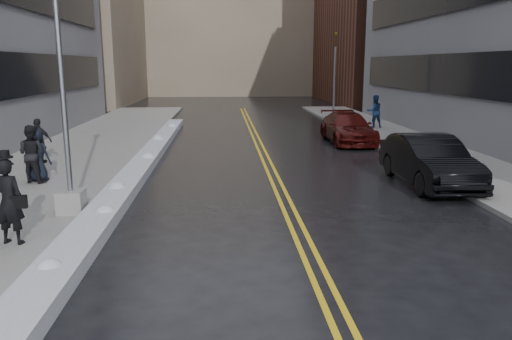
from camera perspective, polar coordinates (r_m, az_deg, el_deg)
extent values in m
plane|color=black|center=(11.62, -7.08, -8.11)|extent=(160.00, 160.00, 0.00)
cube|color=gray|center=(22.21, -20.61, 1.10)|extent=(5.50, 50.00, 0.15)
cube|color=gray|center=(23.20, 19.91, 1.59)|extent=(4.00, 50.00, 0.15)
cube|color=gold|center=(21.33, 0.71, 1.26)|extent=(0.12, 50.00, 0.01)
cube|color=gold|center=(21.36, 1.51, 1.27)|extent=(0.12, 50.00, 0.01)
cube|color=silver|center=(19.53, -13.00, 0.45)|extent=(0.90, 30.00, 0.34)
cube|color=gray|center=(57.45, -21.04, 16.24)|extent=(14.00, 22.00, 18.00)
cube|color=gray|center=(71.25, -2.87, 17.63)|extent=(36.00, 16.00, 22.00)
cube|color=gray|center=(13.95, -20.35, -3.41)|extent=(0.65, 0.65, 0.60)
cylinder|color=gray|center=(13.50, -21.54, 12.35)|extent=(0.14, 0.14, 7.00)
cylinder|color=maroon|center=(22.76, 17.67, 2.51)|extent=(0.24, 0.24, 0.60)
sphere|color=maroon|center=(22.71, 17.71, 3.26)|extent=(0.26, 0.26, 0.26)
cylinder|color=maroon|center=(22.75, 17.67, 2.64)|extent=(0.25, 0.10, 0.10)
cylinder|color=gray|center=(35.78, 8.93, 9.73)|extent=(0.14, 0.14, 5.00)
imported|color=#594C0C|center=(35.79, 9.09, 14.53)|extent=(0.16, 0.20, 1.00)
imported|color=black|center=(11.94, -26.39, -3.23)|extent=(0.78, 0.60, 1.89)
imported|color=black|center=(17.89, -24.22, 1.69)|extent=(1.10, 0.96, 1.90)
imported|color=black|center=(18.01, -23.72, 1.58)|extent=(0.98, 0.77, 1.77)
imported|color=black|center=(21.34, -23.55, 3.06)|extent=(1.09, 0.60, 1.76)
imported|color=navy|center=(31.69, 13.38, 6.54)|extent=(1.03, 0.84, 1.99)
imported|color=black|center=(17.51, 19.14, 0.99)|extent=(1.81, 5.08, 1.67)
imported|color=#360A08|center=(26.20, 10.45, 4.75)|extent=(2.16, 5.28, 1.53)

